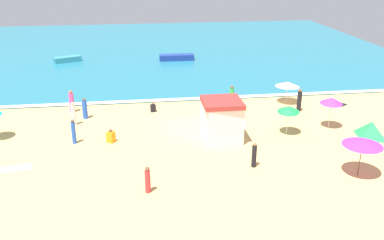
# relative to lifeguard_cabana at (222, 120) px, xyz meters

# --- Properties ---
(ground_plane) EXTENTS (60.00, 60.00, 0.00)m
(ground_plane) POSITION_rel_lifeguard_cabana_xyz_m (-1.93, 2.44, -1.47)
(ground_plane) COLOR #E5B26B
(ocean_water) EXTENTS (60.00, 44.00, 0.10)m
(ocean_water) POSITION_rel_lifeguard_cabana_xyz_m (-1.93, 30.44, -1.42)
(ocean_water) COLOR teal
(ocean_water) RESTS_ON ground_plane
(wave_breaker_foam) EXTENTS (57.00, 0.70, 0.01)m
(wave_breaker_foam) POSITION_rel_lifeguard_cabana_xyz_m (-1.93, 8.74, -1.37)
(wave_breaker_foam) COLOR white
(wave_breaker_foam) RESTS_ON ocean_water
(lifeguard_cabana) EXTENTS (2.63, 2.69, 2.90)m
(lifeguard_cabana) POSITION_rel_lifeguard_cabana_xyz_m (0.00, 0.00, 0.00)
(lifeguard_cabana) COLOR white
(lifeguard_cabana) RESTS_ON ground_plane
(beach_umbrella_0) EXTENTS (1.90, 1.92, 2.40)m
(beach_umbrella_0) POSITION_rel_lifeguard_cabana_xyz_m (8.31, 1.04, 0.64)
(beach_umbrella_0) COLOR silver
(beach_umbrella_0) RESTS_ON ground_plane
(beach_umbrella_1) EXTENTS (2.80, 2.79, 1.92)m
(beach_umbrella_1) POSITION_rel_lifeguard_cabana_xyz_m (7.11, 6.84, 0.21)
(beach_umbrella_1) COLOR silver
(beach_umbrella_1) RESTS_ON ground_plane
(beach_umbrella_2) EXTENTS (2.09, 2.11, 2.20)m
(beach_umbrella_2) POSITION_rel_lifeguard_cabana_xyz_m (4.85, 0.35, 0.43)
(beach_umbrella_2) COLOR silver
(beach_umbrella_2) RESTS_ON ground_plane
(beach_umbrella_3) EXTENTS (2.62, 2.62, 2.25)m
(beach_umbrella_3) POSITION_rel_lifeguard_cabana_xyz_m (6.89, -6.01, 0.60)
(beach_umbrella_3) COLOR #4C3823
(beach_umbrella_3) RESTS_ON ground_plane
(beach_tent) EXTENTS (2.28, 2.44, 1.16)m
(beach_tent) POSITION_rel_lifeguard_cabana_xyz_m (10.50, -0.97, -0.89)
(beach_tent) COLOR green
(beach_tent) RESTS_ON ground_plane
(beachgoer_0) EXTENTS (0.35, 0.35, 1.82)m
(beachgoer_0) POSITION_rel_lifeguard_cabana_xyz_m (-10.42, 4.15, -0.59)
(beachgoer_0) COLOR white
(beachgoer_0) RESTS_ON ground_plane
(beachgoer_1) EXTENTS (0.52, 0.52, 1.89)m
(beachgoer_1) POSITION_rel_lifeguard_cabana_xyz_m (7.43, 4.74, -0.58)
(beachgoer_1) COLOR black
(beachgoer_1) RESTS_ON ground_plane
(beachgoer_2) EXTENTS (0.30, 0.30, 1.76)m
(beachgoer_2) POSITION_rel_lifeguard_cabana_xyz_m (-10.01, 0.76, -0.63)
(beachgoer_2) COLOR blue
(beachgoer_2) RESTS_ON ground_plane
(beachgoer_3) EXTENTS (0.46, 0.46, 0.80)m
(beachgoer_3) POSITION_rel_lifeguard_cabana_xyz_m (-4.40, 6.21, -1.13)
(beachgoer_3) COLOR black
(beachgoer_3) RESTS_ON ground_plane
(beachgoer_4) EXTENTS (0.42, 0.42, 1.55)m
(beachgoer_4) POSITION_rel_lifeguard_cabana_xyz_m (-5.30, -6.24, -0.72)
(beachgoer_4) COLOR red
(beachgoer_4) RESTS_ON ground_plane
(beachgoer_5) EXTENTS (0.50, 0.50, 1.68)m
(beachgoer_5) POSITION_rel_lifeguard_cabana_xyz_m (-9.73, 5.42, -0.70)
(beachgoer_5) COLOR blue
(beachgoer_5) RESTS_ON ground_plane
(beachgoer_7) EXTENTS (0.41, 0.41, 1.60)m
(beachgoer_7) POSITION_rel_lifeguard_cabana_xyz_m (1.15, -4.18, -0.71)
(beachgoer_7) COLOR black
(beachgoer_7) RESTS_ON ground_plane
(beachgoer_8) EXTENTS (0.65, 0.65, 0.98)m
(beachgoer_8) POSITION_rel_lifeguard_cabana_xyz_m (-7.55, 0.64, -1.06)
(beachgoer_8) COLOR orange
(beachgoer_8) RESTS_ON ground_plane
(beachgoer_9) EXTENTS (0.62, 0.62, 0.83)m
(beachgoer_9) POSITION_rel_lifeguard_cabana_xyz_m (1.26, 2.30, -1.14)
(beachgoer_9) COLOR black
(beachgoer_9) RESTS_ON ground_plane
(beachgoer_10) EXTENTS (0.46, 0.46, 1.65)m
(beachgoer_10) POSITION_rel_lifeguard_cabana_xyz_m (2.36, 7.19, -0.71)
(beachgoer_10) COLOR green
(beachgoer_10) RESTS_ON ground_plane
(beachgoer_11) EXTENTS (0.42, 0.42, 1.86)m
(beachgoer_11) POSITION_rel_lifeguard_cabana_xyz_m (-10.92, 7.02, -0.60)
(beachgoer_11) COLOR #D84CA5
(beachgoer_11) RESTS_ON ground_plane
(beach_towel_0) EXTENTS (1.40, 1.45, 0.01)m
(beach_towel_0) POSITION_rel_lifeguard_cabana_xyz_m (11.55, 5.90, -1.47)
(beach_towel_0) COLOR black
(beach_towel_0) RESTS_ON ground_plane
(beach_towel_2) EXTENTS (1.86, 1.06, 0.01)m
(beach_towel_2) POSITION_rel_lifeguard_cabana_xyz_m (-13.07, -2.44, -1.47)
(beach_towel_2) COLOR white
(beach_towel_2) RESTS_ON ground_plane
(beach_towel_3) EXTENTS (0.98, 1.56, 0.01)m
(beach_towel_3) POSITION_rel_lifeguard_cabana_xyz_m (2.00, 2.29, -1.47)
(beach_towel_3) COLOR white
(beach_towel_3) RESTS_ON ground_plane
(small_boat_0) EXTENTS (4.14, 1.23, 0.68)m
(small_boat_0) POSITION_rel_lifeguard_cabana_xyz_m (-0.71, 23.33, -1.03)
(small_boat_0) COLOR navy
(small_boat_0) RESTS_ON ocean_water
(small_boat_1) EXTENTS (3.29, 2.26, 0.63)m
(small_boat_1) POSITION_rel_lifeguard_cabana_xyz_m (-13.62, 24.28, -1.06)
(small_boat_1) COLOR teal
(small_boat_1) RESTS_ON ocean_water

